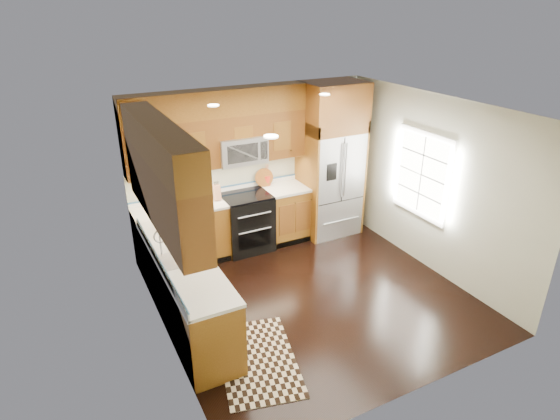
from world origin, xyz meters
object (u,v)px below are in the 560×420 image
rug (258,359)px  knife_block (217,192)px  range (247,222)px  refrigerator (331,160)px  utensil_crock (267,178)px

rug → knife_block: knife_block is taller
range → refrigerator: refrigerator is taller
utensil_crock → rug: bearing=-117.7°
range → knife_block: 0.75m
range → refrigerator: 1.76m
rug → utensil_crock: size_ratio=3.88×
refrigerator → utensil_crock: size_ratio=7.28×
refrigerator → knife_block: 2.02m
range → rug: size_ratio=0.68×
rug → knife_block: 2.81m
refrigerator → rug: (-2.50, -2.45, -1.30)m
rug → refrigerator: bearing=58.1°
refrigerator → rug: 3.74m
utensil_crock → knife_block: bearing=-168.3°
range → knife_block: bearing=171.4°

